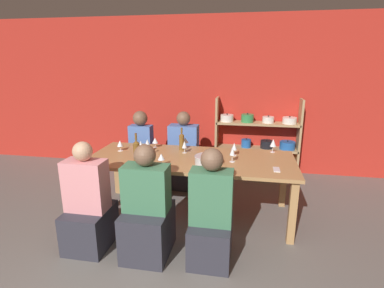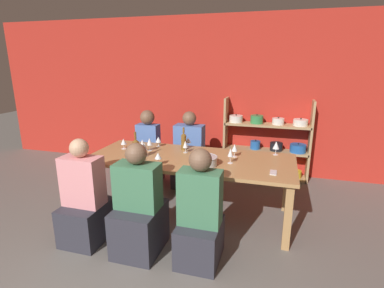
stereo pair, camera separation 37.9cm
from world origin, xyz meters
name	(u,v)px [view 2 (the right image)]	position (x,y,z in m)	size (l,w,h in m)	color
wall_back_red	(212,95)	(0.00, 3.83, 1.35)	(8.80, 0.06, 2.70)	red
shelf_unit	(269,145)	(1.05, 3.63, 0.56)	(1.42, 0.30, 1.34)	tan
dining_table	(190,163)	(0.15, 2.00, 0.70)	(2.56, 1.05, 0.77)	#AD7F4C
mixing_bowl	(204,160)	(0.39, 1.77, 0.83)	(0.31, 0.31, 0.11)	#B7BABC
wine_bottle_green	(184,141)	(-0.04, 2.31, 0.90)	(0.07, 0.07, 0.31)	brown
wine_bottle_dark	(136,149)	(-0.47, 1.75, 0.91)	(0.08, 0.08, 0.34)	brown
wine_glass_red_a	(230,153)	(0.67, 1.93, 0.90)	(0.06, 0.06, 0.18)	white
wine_glass_empty_a	(188,140)	(-0.01, 2.42, 0.88)	(0.08, 0.08, 0.14)	white
wine_glass_empty_b	(144,146)	(-0.42, 1.89, 0.90)	(0.07, 0.07, 0.19)	white
wine_glass_white_a	(235,148)	(0.68, 2.19, 0.89)	(0.07, 0.07, 0.17)	white
wine_glass_red_b	(142,143)	(-0.51, 2.03, 0.90)	(0.07, 0.07, 0.18)	white
wine_glass_white_b	(185,145)	(0.03, 2.18, 0.88)	(0.07, 0.07, 0.16)	white
wine_glass_white_c	(276,146)	(1.17, 2.42, 0.90)	(0.08, 0.08, 0.18)	white
wine_glass_white_d	(124,142)	(-0.84, 2.11, 0.87)	(0.08, 0.08, 0.14)	white
wine_glass_empty_c	(158,140)	(-0.42, 2.35, 0.87)	(0.08, 0.08, 0.14)	white
wine_glass_red_c	(135,155)	(-0.40, 1.59, 0.88)	(0.06, 0.06, 0.15)	white
wine_glass_white_e	(158,156)	(-0.12, 1.62, 0.88)	(0.08, 0.08, 0.15)	white
wine_glass_red_d	(149,142)	(-0.46, 2.14, 0.89)	(0.08, 0.08, 0.17)	white
cell_phone	(273,173)	(1.17, 1.74, 0.78)	(0.07, 0.15, 0.01)	silver
person_near_a	(200,222)	(0.51, 1.11, 0.43)	(0.41, 0.51, 1.17)	#2D2D38
person_far_a	(149,155)	(-0.81, 2.85, 0.46)	(0.35, 0.44, 1.20)	#2D2D38
person_near_b	(85,205)	(-0.78, 1.11, 0.42)	(0.43, 0.53, 1.17)	#2D2D38
person_far_b	(189,159)	(-0.14, 2.92, 0.43)	(0.45, 0.57, 1.20)	#2D2D38
person_near_c	(139,213)	(-0.13, 1.10, 0.42)	(0.45, 0.56, 1.18)	#2D2D38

